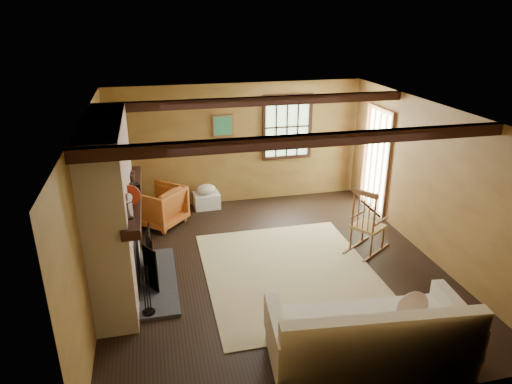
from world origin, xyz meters
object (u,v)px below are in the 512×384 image
object	(u,v)px
laundry_basket	(207,200)
sofa	(370,340)
fireplace	(115,216)
rocking_chair	(367,225)
armchair	(159,206)

from	to	relation	value
laundry_basket	sofa	bearing A→B (deg)	-75.84
fireplace	laundry_basket	bearing A→B (deg)	58.77
fireplace	rocking_chair	world-z (taller)	fireplace
sofa	armchair	world-z (taller)	sofa
rocking_chair	armchair	xyz separation A→B (m)	(-3.23, 1.78, -0.10)
fireplace	laundry_basket	size ratio (longest dim) A/B	4.80
fireplace	sofa	world-z (taller)	fireplace
fireplace	rocking_chair	bearing A→B (deg)	2.72
sofa	laundry_basket	xyz separation A→B (m)	(-1.19, 4.73, -0.17)
fireplace	armchair	size ratio (longest dim) A/B	3.04
laundry_basket	armchair	bearing A→B (deg)	-148.79
armchair	sofa	bearing A→B (deg)	68.46
rocking_chair	laundry_basket	world-z (taller)	rocking_chair
fireplace	laundry_basket	xyz separation A→B (m)	(1.53, 2.52, -0.95)
fireplace	laundry_basket	world-z (taller)	fireplace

